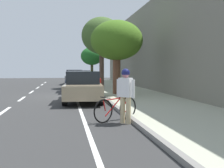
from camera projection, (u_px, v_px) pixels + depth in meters
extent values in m
plane|color=#313131|center=(68.00, 96.00, 15.95)|extent=(61.34, 61.34, 0.00)
cube|color=#AFB199|center=(130.00, 94.00, 16.63)|extent=(3.88, 38.34, 0.13)
cube|color=gray|center=(99.00, 94.00, 16.27)|extent=(0.16, 38.34, 0.13)
cube|color=white|center=(4.00, 111.00, 10.13)|extent=(0.14, 2.20, 0.01)
cube|color=white|center=(22.00, 99.00, 14.26)|extent=(0.14, 2.20, 0.01)
cube|color=white|center=(32.00, 92.00, 18.39)|extent=(0.14, 2.20, 0.01)
cube|color=white|center=(38.00, 88.00, 22.51)|extent=(0.14, 2.20, 0.01)
cube|color=white|center=(42.00, 85.00, 26.64)|extent=(0.14, 2.20, 0.01)
cube|color=white|center=(45.00, 82.00, 30.77)|extent=(0.14, 2.20, 0.01)
cube|color=white|center=(75.00, 95.00, 16.02)|extent=(0.12, 38.34, 0.01)
cube|color=slate|center=(164.00, 44.00, 16.82)|extent=(0.50, 38.34, 6.51)
cube|color=tan|center=(83.00, 90.00, 13.03)|extent=(2.06, 4.51, 0.64)
cube|color=black|center=(83.00, 77.00, 12.99)|extent=(1.69, 2.20, 0.60)
cylinder|color=black|center=(98.00, 92.00, 14.48)|extent=(0.26, 0.67, 0.66)
cylinder|color=black|center=(68.00, 93.00, 14.31)|extent=(0.26, 0.67, 0.66)
cylinder|color=black|center=(101.00, 98.00, 11.78)|extent=(0.26, 0.67, 0.66)
cylinder|color=black|center=(65.00, 98.00, 11.60)|extent=(0.26, 0.67, 0.66)
cube|color=navy|center=(79.00, 83.00, 18.78)|extent=(1.84, 4.43, 0.64)
cube|color=black|center=(78.00, 75.00, 18.75)|extent=(1.59, 2.13, 0.60)
cylinder|color=black|center=(89.00, 86.00, 20.27)|extent=(0.23, 0.66, 0.66)
cylinder|color=black|center=(67.00, 86.00, 20.02)|extent=(0.23, 0.66, 0.66)
cylinder|color=black|center=(91.00, 88.00, 17.58)|extent=(0.23, 0.66, 0.66)
cylinder|color=black|center=(67.00, 88.00, 17.33)|extent=(0.23, 0.66, 0.66)
cube|color=slate|center=(75.00, 78.00, 27.52)|extent=(2.04, 4.50, 0.64)
cube|color=black|center=(75.00, 73.00, 27.48)|extent=(1.68, 2.19, 0.60)
cylinder|color=black|center=(82.00, 80.00, 28.98)|extent=(0.26, 0.67, 0.66)
cylinder|color=black|center=(68.00, 80.00, 28.80)|extent=(0.26, 0.67, 0.66)
cylinder|color=black|center=(82.00, 82.00, 26.27)|extent=(0.26, 0.67, 0.66)
cylinder|color=black|center=(66.00, 82.00, 26.09)|extent=(0.26, 0.67, 0.66)
torus|color=black|center=(103.00, 111.00, 7.93)|extent=(0.65, 0.41, 0.73)
torus|color=black|center=(128.00, 108.00, 8.61)|extent=(0.65, 0.41, 0.73)
cylinder|color=#A51414|center=(113.00, 107.00, 8.18)|extent=(0.57, 0.36, 0.54)
cylinder|color=#A51414|center=(122.00, 106.00, 8.42)|extent=(0.14, 0.10, 0.50)
cylinder|color=#A51414|center=(114.00, 99.00, 8.20)|extent=(0.65, 0.40, 0.05)
cylinder|color=#A51414|center=(124.00, 111.00, 8.50)|extent=(0.32, 0.21, 0.20)
cylinder|color=#A51414|center=(125.00, 103.00, 8.52)|extent=(0.24, 0.17, 0.35)
cylinder|color=#A51414|center=(104.00, 105.00, 7.95)|extent=(0.12, 0.09, 0.36)
cube|color=black|center=(123.00, 97.00, 8.44)|extent=(0.26, 0.21, 0.05)
cylinder|color=black|center=(105.00, 98.00, 7.96)|extent=(0.26, 0.41, 0.03)
cylinder|color=#C6B284|center=(123.00, 110.00, 7.92)|extent=(0.15, 0.15, 0.81)
cylinder|color=#C6B284|center=(128.00, 111.00, 7.81)|extent=(0.15, 0.15, 0.81)
cube|color=white|center=(126.00, 87.00, 7.82)|extent=(0.43, 0.43, 0.57)
cylinder|color=white|center=(118.00, 88.00, 7.97)|extent=(0.10, 0.10, 0.54)
cylinder|color=white|center=(133.00, 89.00, 7.68)|extent=(0.10, 0.10, 0.54)
sphere|color=#BA727C|center=(126.00, 74.00, 7.80)|extent=(0.23, 0.23, 0.23)
sphere|color=navy|center=(126.00, 73.00, 7.79)|extent=(0.25, 0.25, 0.25)
cube|color=black|center=(129.00, 86.00, 7.98)|extent=(0.34, 0.34, 0.44)
cylinder|color=brown|center=(117.00, 74.00, 15.81)|extent=(0.46, 0.46, 2.36)
ellipsoid|color=#426E1D|center=(117.00, 40.00, 15.69)|extent=(3.14, 3.14, 2.39)
cylinder|color=brown|center=(102.00, 67.00, 22.29)|extent=(0.39, 0.39, 3.37)
ellipsoid|color=#415D2A|center=(102.00, 36.00, 22.14)|extent=(3.39, 3.39, 3.12)
cylinder|color=#47462A|center=(92.00, 72.00, 30.53)|extent=(0.32, 0.32, 2.26)
ellipsoid|color=#216223|center=(92.00, 56.00, 30.42)|extent=(2.56, 2.56, 2.09)
cylinder|color=red|center=(100.00, 84.00, 19.28)|extent=(0.22, 0.22, 0.70)
sphere|color=red|center=(100.00, 79.00, 19.26)|extent=(0.20, 0.20, 0.20)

